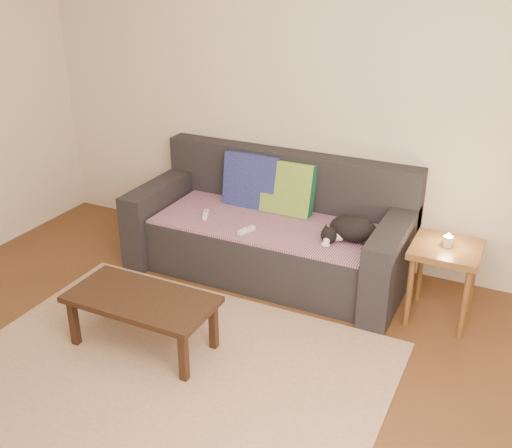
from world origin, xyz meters
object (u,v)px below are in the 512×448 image
at_px(wii_remote_a, 206,214).
at_px(side_table, 445,259).
at_px(coffee_table, 142,303).
at_px(wii_remote_b, 246,230).
at_px(sofa, 271,233).
at_px(cat, 351,229).

distance_m(wii_remote_a, side_table, 1.78).
bearing_deg(wii_remote_a, coffee_table, 165.56).
bearing_deg(wii_remote_b, sofa, 8.91).
height_order(cat, coffee_table, cat).
distance_m(cat, wii_remote_a, 1.13).
distance_m(cat, side_table, 0.66).
relative_size(side_table, coffee_table, 0.60).
bearing_deg(cat, wii_remote_a, 175.93).
relative_size(cat, wii_remote_a, 2.72).
bearing_deg(coffee_table, cat, 50.94).
bearing_deg(wii_remote_a, wii_remote_b, -129.49).
xyz_separation_m(wii_remote_a, coffee_table, (0.17, -1.09, -0.13)).
bearing_deg(side_table, sofa, 173.90).
distance_m(wii_remote_b, side_table, 1.38).
relative_size(wii_remote_a, side_table, 0.27).
bearing_deg(wii_remote_b, wii_remote_a, 93.31).
bearing_deg(coffee_table, wii_remote_a, 99.02).
bearing_deg(cat, wii_remote_b, -172.78).
distance_m(wii_remote_b, coffee_table, 1.01).
relative_size(wii_remote_a, coffee_table, 0.16).
bearing_deg(wii_remote_b, side_table, -63.61).
bearing_deg(side_table, wii_remote_a, -178.27).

